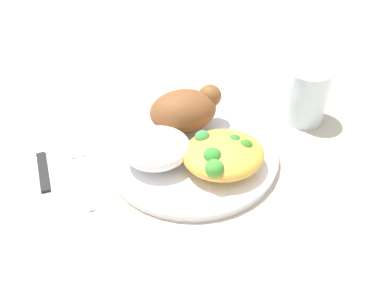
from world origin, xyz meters
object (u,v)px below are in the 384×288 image
object	(u,v)px
fork	(82,169)
mac_cheese_with_broccoli	(223,154)
roasted_chicken	(187,110)
water_glass	(306,95)
knife	(41,153)
plate	(192,153)
rice_pile	(157,148)

from	to	relation	value
fork	mac_cheese_with_broccoli	bearing A→B (deg)	-15.83
roasted_chicken	water_glass	xyz separation A→B (m)	(0.19, -0.01, -0.00)
knife	water_glass	distance (m)	0.40
plate	knife	xyz separation A→B (m)	(-0.21, 0.06, -0.00)
rice_pile	fork	size ratio (longest dim) A/B	0.64
mac_cheese_with_broccoli	knife	size ratio (longest dim) A/B	0.58
plate	roasted_chicken	world-z (taller)	roasted_chicken
knife	rice_pile	bearing A→B (deg)	-23.07
plate	mac_cheese_with_broccoli	distance (m)	0.06
knife	water_glass	bearing A→B (deg)	-1.50
mac_cheese_with_broccoli	knife	bearing A→B (deg)	157.75
fork	rice_pile	bearing A→B (deg)	-11.74
plate	water_glass	size ratio (longest dim) A/B	2.77
plate	rice_pile	xyz separation A→B (m)	(-0.05, -0.01, 0.03)
knife	water_glass	size ratio (longest dim) A/B	2.15
roasted_chicken	mac_cheese_with_broccoli	xyz separation A→B (m)	(0.03, -0.09, -0.01)
plate	fork	size ratio (longest dim) A/B	1.72
fork	water_glass	distance (m)	0.35
roasted_chicken	mac_cheese_with_broccoli	bearing A→B (deg)	-74.26
mac_cheese_with_broccoli	water_glass	bearing A→B (deg)	28.87
water_glass	plate	bearing A→B (deg)	-166.28
plate	fork	bearing A→B (deg)	175.78
roasted_chicken	plate	bearing A→B (deg)	-95.67
rice_pile	knife	distance (m)	0.18
roasted_chicken	rice_pile	bearing A→B (deg)	-131.85
plate	rice_pile	world-z (taller)	rice_pile
water_glass	fork	bearing A→B (deg)	-174.15
plate	knife	world-z (taller)	plate
rice_pile	mac_cheese_with_broccoli	world-z (taller)	same
mac_cheese_with_broccoli	water_glass	distance (m)	0.18
mac_cheese_with_broccoli	water_glass	world-z (taller)	water_glass
rice_pile	water_glass	xyz separation A→B (m)	(0.24, 0.06, 0.01)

